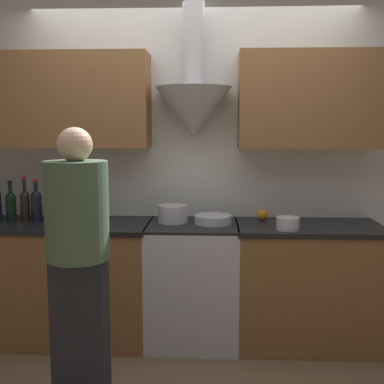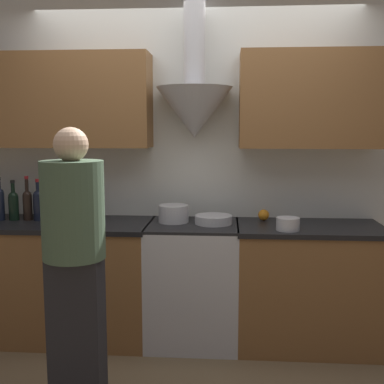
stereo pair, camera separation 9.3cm
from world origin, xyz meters
name	(u,v)px [view 1 (the left image)]	position (x,y,z in m)	size (l,w,h in m)	color
ground_plane	(191,360)	(0.00, 0.00, 0.00)	(12.00, 12.00, 0.00)	brown
wall_back	(182,144)	(-0.09, 0.59, 1.47)	(8.40, 0.57, 2.60)	silver
counter_left	(47,280)	(-1.10, 0.32, 0.45)	(1.57, 0.62, 0.90)	brown
counter_right	(307,284)	(0.85, 0.32, 0.45)	(1.06, 0.62, 0.90)	brown
stove_range	(193,282)	(0.00, 0.33, 0.45)	(0.67, 0.60, 0.90)	silver
wine_bottle_4	(11,205)	(-1.38, 0.37, 1.02)	(0.08, 0.08, 0.31)	black
wine_bottle_5	(25,204)	(-1.27, 0.38, 1.03)	(0.07, 0.07, 0.34)	black
wine_bottle_6	(36,204)	(-1.18, 0.37, 1.03)	(0.08, 0.08, 0.32)	black
wine_bottle_7	(51,203)	(-1.07, 0.37, 1.04)	(0.07, 0.07, 0.35)	black
wine_bottle_8	(64,204)	(-0.97, 0.37, 1.03)	(0.08, 0.08, 0.32)	black
wine_bottle_9	(79,204)	(-0.86, 0.37, 1.03)	(0.08, 0.08, 0.33)	black
stock_pot	(173,214)	(-0.15, 0.38, 0.96)	(0.23, 0.23, 0.13)	silver
mixing_bowl	(213,219)	(0.15, 0.34, 0.93)	(0.27, 0.27, 0.06)	silver
orange_fruit	(262,215)	(0.53, 0.50, 0.94)	(0.08, 0.08, 0.08)	orange
saucepan	(288,223)	(0.67, 0.15, 0.94)	(0.16, 0.16, 0.09)	silver
person_foreground_left	(79,264)	(-0.56, -0.70, 0.88)	(0.33, 0.33, 1.60)	#28282D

